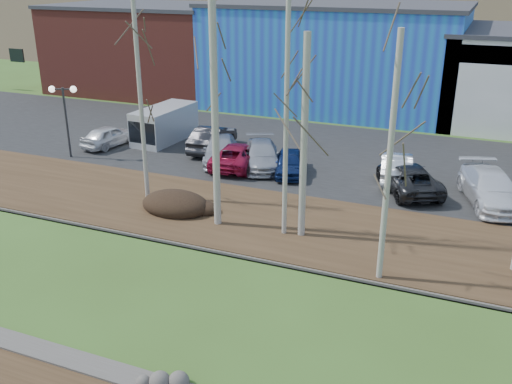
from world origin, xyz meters
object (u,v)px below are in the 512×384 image
at_px(car_4, 289,163).
at_px(car_7, 491,188).
at_px(car_8, 220,150).
at_px(van_grey, 163,125).
at_px(car_0, 109,136).
at_px(car_6, 409,178).
at_px(street_lamp, 64,102).
at_px(car_1, 213,138).
at_px(car_3, 262,155).
at_px(car_5, 396,166).
at_px(car_2, 238,155).

height_order(car_4, car_7, car_7).
xyz_separation_m(car_8, van_grey, (-5.36, 2.37, 0.41)).
relative_size(car_0, car_6, 0.79).
relative_size(street_lamp, car_1, 0.91).
relative_size(car_3, car_5, 1.06).
bearing_deg(car_1, car_2, 135.90).
distance_m(street_lamp, car_5, 19.48).
relative_size(car_4, car_8, 0.78).
relative_size(car_5, car_7, 0.84).
bearing_deg(car_1, car_8, 123.32).
distance_m(car_0, car_7, 22.96).
bearing_deg(car_1, car_4, 153.45).
bearing_deg(car_4, street_lamp, 171.95).
distance_m(car_7, van_grey, 20.58).
relative_size(car_1, car_3, 0.98).
bearing_deg(street_lamp, car_2, -7.91).
distance_m(car_0, car_3, 10.61).
distance_m(car_5, car_7, 5.07).
bearing_deg(car_0, car_1, -155.98).
bearing_deg(car_2, car_4, 172.25).
bearing_deg(car_5, car_3, -4.17).
height_order(car_0, car_6, car_6).
bearing_deg(car_7, car_3, 158.11).
relative_size(car_4, car_5, 0.82).
height_order(car_1, car_8, car_1).
distance_m(street_lamp, car_4, 13.80).
bearing_deg(car_7, car_4, 160.47).
bearing_deg(street_lamp, car_5, -10.15).
height_order(car_1, van_grey, van_grey).
relative_size(car_0, car_1, 0.83).
xyz_separation_m(street_lamp, car_3, (11.44, 2.77, -2.70)).
relative_size(car_2, car_7, 0.90).
distance_m(car_2, van_grey, 7.29).
xyz_separation_m(car_5, van_grey, (-15.52, 1.60, 0.35)).
height_order(car_2, car_6, car_6).
distance_m(car_1, car_4, 6.36).
bearing_deg(car_8, car_2, -43.45).
distance_m(car_4, car_8, 4.56).
relative_size(car_3, car_6, 0.96).
height_order(street_lamp, car_4, street_lamp).
height_order(car_7, van_grey, van_grey).
xyz_separation_m(car_0, car_2, (9.32, -0.49, 0.01)).
relative_size(street_lamp, car_0, 1.09).
distance_m(street_lamp, van_grey, 6.60).
xyz_separation_m(street_lamp, car_6, (19.86, 2.09, -2.71)).
bearing_deg(car_8, car_6, -28.17).
xyz_separation_m(car_2, car_4, (3.18, -0.10, -0.04)).
bearing_deg(car_4, car_7, -18.96).
relative_size(street_lamp, van_grey, 0.83).
xyz_separation_m(car_0, car_5, (18.13, 0.74, 0.08)).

